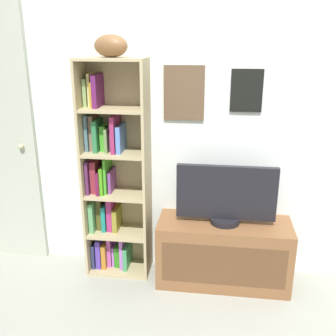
{
  "coord_description": "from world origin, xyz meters",
  "views": [
    {
      "loc": [
        0.03,
        -1.77,
        1.83
      ],
      "look_at": [
        -0.32,
        0.85,
        0.93
      ],
      "focal_mm": 41.83,
      "sensor_mm": 36.0,
      "label": 1
    }
  ],
  "objects_px": {
    "television": "(226,196)",
    "bookshelf": "(111,179)",
    "football": "(111,46)",
    "tv_stand": "(223,252)"
  },
  "relations": [
    {
      "from": "television",
      "to": "bookshelf",
      "type": "bearing_deg",
      "value": 174.41
    },
    {
      "from": "football",
      "to": "tv_stand",
      "type": "height_order",
      "value": "football"
    },
    {
      "from": "bookshelf",
      "to": "television",
      "type": "relative_size",
      "value": 2.32
    },
    {
      "from": "tv_stand",
      "to": "football",
      "type": "bearing_deg",
      "value": 176.22
    },
    {
      "from": "bookshelf",
      "to": "football",
      "type": "distance_m",
      "value": 0.99
    },
    {
      "from": "bookshelf",
      "to": "television",
      "type": "bearing_deg",
      "value": -5.59
    },
    {
      "from": "bookshelf",
      "to": "football",
      "type": "bearing_deg",
      "value": -32.59
    },
    {
      "from": "football",
      "to": "television",
      "type": "height_order",
      "value": "football"
    },
    {
      "from": "bookshelf",
      "to": "tv_stand",
      "type": "distance_m",
      "value": 1.03
    },
    {
      "from": "football",
      "to": "television",
      "type": "bearing_deg",
      "value": -3.7
    }
  ]
}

